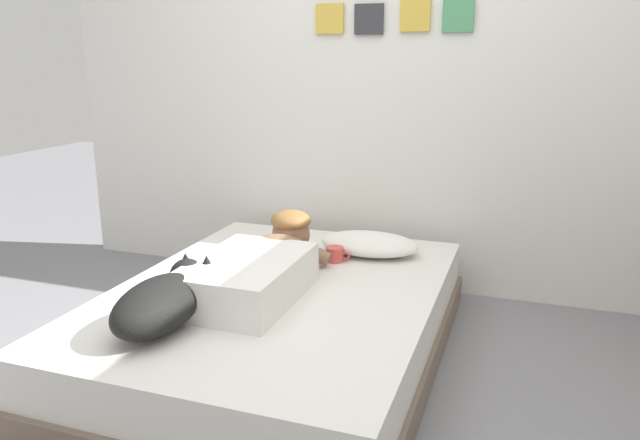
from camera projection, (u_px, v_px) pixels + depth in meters
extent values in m
plane|color=gray|center=(290.00, 421.00, 2.32)|extent=(12.31, 12.31, 0.00)
cube|color=silver|center=(392.00, 74.00, 3.44)|extent=(4.16, 0.10, 2.50)
cube|color=gold|center=(330.00, 19.00, 3.41)|extent=(0.16, 0.02, 0.16)
cube|color=#333338|center=(369.00, 19.00, 3.34)|extent=(0.16, 0.02, 0.16)
cube|color=gold|center=(415.00, 16.00, 3.26)|extent=(0.16, 0.02, 0.16)
cube|color=#4C9966|center=(458.00, 16.00, 3.19)|extent=(0.16, 0.02, 0.16)
cube|color=#726051|center=(279.00, 343.00, 2.79)|extent=(1.43, 1.94, 0.14)
cube|color=white|center=(278.00, 308.00, 2.75)|extent=(1.39, 1.88, 0.20)
ellipsoid|color=white|center=(369.00, 244.00, 3.18)|extent=(0.52, 0.32, 0.11)
cube|color=white|center=(247.00, 279.00, 2.58)|extent=(0.42, 0.64, 0.18)
ellipsoid|color=#8C664C|center=(278.00, 251.00, 2.88)|extent=(0.32, 0.20, 0.16)
sphere|color=#8C664C|center=(291.00, 234.00, 3.02)|extent=(0.19, 0.19, 0.19)
ellipsoid|color=olive|center=(291.00, 220.00, 3.00)|extent=(0.20, 0.20, 0.10)
cylinder|color=#8C664C|center=(271.00, 246.00, 3.05)|extent=(0.23, 0.07, 0.14)
cylinder|color=#8C664C|center=(308.00, 251.00, 2.99)|extent=(0.23, 0.07, 0.14)
ellipsoid|color=black|center=(159.00, 305.00, 2.28)|extent=(0.26, 0.48, 0.20)
sphere|color=black|center=(187.00, 276.00, 2.52)|extent=(0.15, 0.15, 0.15)
cone|color=black|center=(186.00, 258.00, 2.53)|extent=(0.05, 0.05, 0.05)
cone|color=black|center=(207.00, 261.00, 2.50)|extent=(0.05, 0.05, 0.05)
cylinder|color=#D84C47|center=(335.00, 254.00, 3.06)|extent=(0.09, 0.09, 0.07)
torus|color=#D84C47|center=(345.00, 255.00, 3.05)|extent=(0.05, 0.01, 0.05)
cube|color=black|center=(200.00, 301.00, 2.56)|extent=(0.07, 0.14, 0.01)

